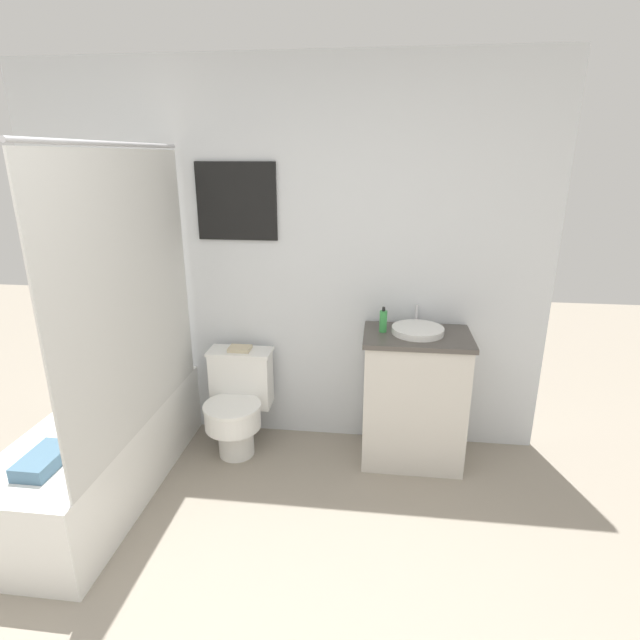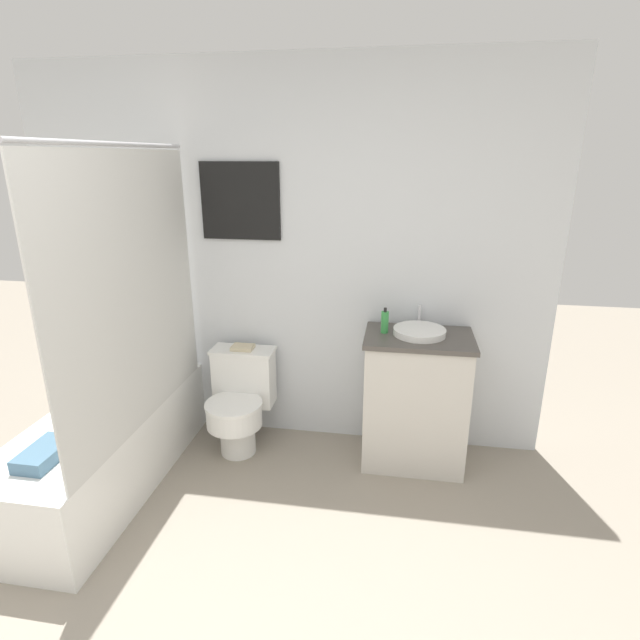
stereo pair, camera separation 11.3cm
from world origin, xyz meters
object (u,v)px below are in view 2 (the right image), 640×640
at_px(soap_bottle, 385,322).
at_px(book_on_tank, 243,347).
at_px(toilet, 240,400).
at_px(sink, 419,331).

xyz_separation_m(soap_bottle, book_on_tank, (-0.95, 0.07, -0.26)).
xyz_separation_m(toilet, soap_bottle, (0.95, 0.05, 0.59)).
relative_size(sink, book_on_tank, 2.44).
bearing_deg(toilet, soap_bottle, 2.83).
bearing_deg(sink, book_on_tank, 176.38).
bearing_deg(sink, toilet, -177.85).
bearing_deg(book_on_tank, toilet, -90.00).
distance_m(soap_bottle, book_on_tank, 0.98).
bearing_deg(toilet, book_on_tank, 90.00).
height_order(sink, soap_bottle, soap_bottle).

